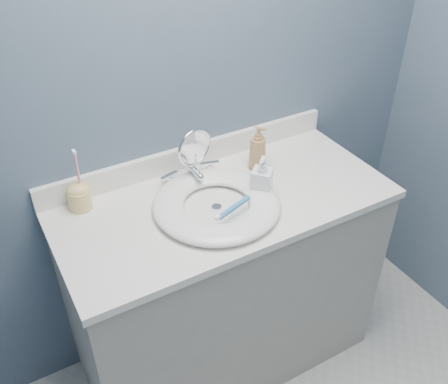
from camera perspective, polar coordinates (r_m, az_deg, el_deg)
back_wall at (r=1.84m, az=-4.23°, el=11.66°), size 2.20×0.02×2.40m
vanity_cabinet at (r=2.10m, az=0.08°, el=-10.83°), size 1.20×0.55×0.85m
countertop at (r=1.80m, az=0.09°, el=-1.25°), size 1.22×0.57×0.03m
backsplash at (r=1.96m, az=-3.72°, el=4.21°), size 1.22×0.02×0.09m
basin at (r=1.74m, az=-0.84°, el=-1.37°), size 0.45×0.45×0.04m
drain at (r=1.75m, az=-0.84°, el=-1.76°), size 0.04×0.04×0.01m
faucet at (r=1.88m, az=-3.75°, el=2.01°), size 0.25×0.13×0.07m
makeup_mirror at (r=1.83m, az=-3.36°, el=4.39°), size 0.15×0.09×0.22m
soap_bottle_amber at (r=1.92m, az=3.88°, el=5.03°), size 0.10×0.10×0.18m
soap_bottle_clear at (r=1.78m, az=4.37°, el=1.79°), size 0.10×0.10×0.16m
toothbrush_holder at (r=1.80m, az=-16.23°, el=-0.36°), size 0.08×0.08×0.23m
toothbrush_lying at (r=1.68m, az=1.02°, el=-1.88°), size 0.17×0.07×0.02m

